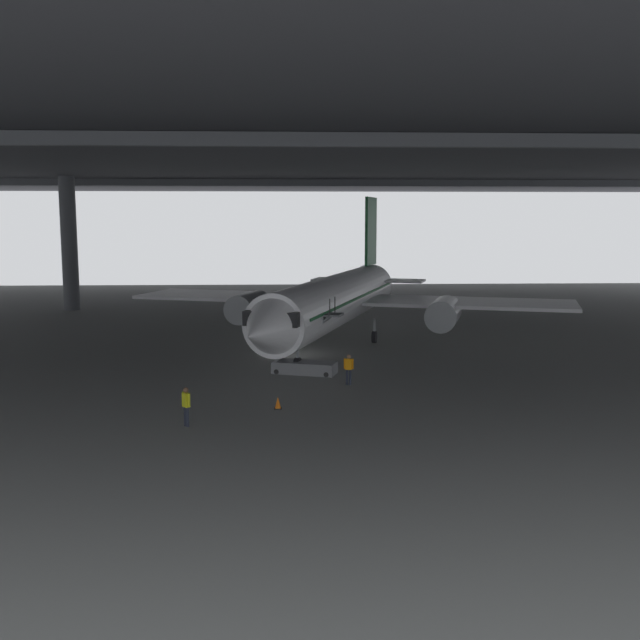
{
  "coord_description": "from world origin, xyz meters",
  "views": [
    {
      "loc": [
        -1.03,
        -48.07,
        8.97
      ],
      "look_at": [
        1.16,
        -0.82,
        2.49
      ],
      "focal_mm": 40.67,
      "sensor_mm": 36.0,
      "label": 1
    }
  ],
  "objects_px": {
    "crew_worker_by_stairs": "(349,367)",
    "traffic_cone_orange": "(278,403)",
    "crew_worker_near_nose": "(186,404)",
    "boarding_stairs": "(306,361)",
    "airplane_main": "(337,300)"
  },
  "relations": [
    {
      "from": "crew_worker_near_nose",
      "to": "crew_worker_by_stairs",
      "type": "distance_m",
      "value": 11.03
    },
    {
      "from": "crew_worker_near_nose",
      "to": "traffic_cone_orange",
      "type": "bearing_deg",
      "value": 35.22
    },
    {
      "from": "boarding_stairs",
      "to": "crew_worker_by_stairs",
      "type": "xyz_separation_m",
      "value": [
        2.28,
        -3.17,
        0.25
      ]
    },
    {
      "from": "boarding_stairs",
      "to": "crew_worker_near_nose",
      "type": "bearing_deg",
      "value": -116.81
    },
    {
      "from": "airplane_main",
      "to": "boarding_stairs",
      "type": "bearing_deg",
      "value": -104.88
    },
    {
      "from": "crew_worker_near_nose",
      "to": "traffic_cone_orange",
      "type": "height_order",
      "value": "crew_worker_near_nose"
    },
    {
      "from": "crew_worker_by_stairs",
      "to": "traffic_cone_orange",
      "type": "relative_size",
      "value": 2.85
    },
    {
      "from": "boarding_stairs",
      "to": "crew_worker_near_nose",
      "type": "relative_size",
      "value": 2.6
    },
    {
      "from": "boarding_stairs",
      "to": "airplane_main",
      "type": "bearing_deg",
      "value": 75.12
    },
    {
      "from": "crew_worker_near_nose",
      "to": "boarding_stairs",
      "type": "bearing_deg",
      "value": 63.19
    },
    {
      "from": "crew_worker_near_nose",
      "to": "crew_worker_by_stairs",
      "type": "xyz_separation_m",
      "value": [
        7.82,
        7.78,
        -0.03
      ]
    },
    {
      "from": "airplane_main",
      "to": "crew_worker_near_nose",
      "type": "height_order",
      "value": "airplane_main"
    },
    {
      "from": "crew_worker_near_nose",
      "to": "crew_worker_by_stairs",
      "type": "relative_size",
      "value": 1.03
    },
    {
      "from": "boarding_stairs",
      "to": "crew_worker_near_nose",
      "type": "height_order",
      "value": "boarding_stairs"
    },
    {
      "from": "traffic_cone_orange",
      "to": "airplane_main",
      "type": "bearing_deg",
      "value": 77.0
    }
  ]
}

